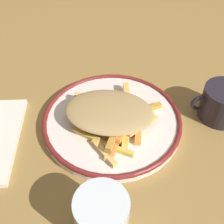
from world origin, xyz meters
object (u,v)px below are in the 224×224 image
Objects in this scene: fries_heap at (112,115)px; water_glass at (102,217)px; plate at (112,120)px; coffee_mug at (222,103)px.

water_glass is (0.03, 0.21, 0.01)m from fries_heap.
coffee_mug reaches higher than plate.
coffee_mug is (-0.23, -0.01, 0.03)m from plate.
fries_heap is at bearing 88.75° from plate.
coffee_mug reaches higher than fries_heap.
plate is at bearing 1.41° from coffee_mug.
plate is 0.23m from water_glass.
plate is 3.27× the size of water_glass.
water_glass is at bearing 40.96° from coffee_mug.
fries_heap is at bearing -98.72° from water_glass.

